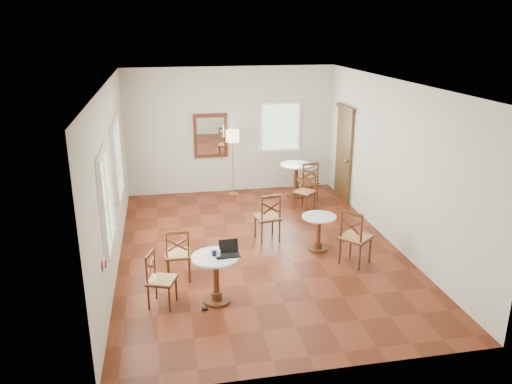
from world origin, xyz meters
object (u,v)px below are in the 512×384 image
cafe_table_back (296,176)px  laptop (229,251)px  chair_back_a (308,181)px  chair_near_b (160,280)px  water_glass (219,253)px  cafe_table_mid (319,229)px  power_adapter (205,309)px  cafe_table_near (216,274)px  floor_lamp (233,140)px  chair_near_a (178,254)px  chair_back_b (305,191)px  mouse (219,258)px  navy_mug (214,253)px  chair_mid_a (268,217)px  chair_mid_b (355,237)px

cafe_table_back → laptop: laptop is taller
chair_back_a → chair_near_b: bearing=47.5°
water_glass → cafe_table_mid: bearing=37.0°
cafe_table_back → power_adapter: cafe_table_back is taller
cafe_table_near → floor_lamp: bearing=78.8°
chair_back_a → floor_lamp: (-1.66, 0.69, 0.88)m
power_adapter → chair_near_b: bearing=156.5°
floor_lamp → chair_near_a: bearing=-110.1°
laptop → chair_back_a: bearing=57.3°
cafe_table_mid → chair_back_b: size_ratio=0.75×
laptop → mouse: bearing=-142.8°
navy_mug → chair_near_a: bearing=122.5°
chair_mid_a → mouse: size_ratio=9.33×
cafe_table_back → floor_lamp: bearing=165.1°
chair_near_a → water_glass: bearing=126.2°
cafe_table_mid → mouse: mouse is taller
chair_back_b → power_adapter: bearing=-75.2°
cafe_table_mid → power_adapter: bearing=-143.1°
chair_back_a → floor_lamp: floor_lamp is taller
laptop → power_adapter: (-0.40, -0.23, -0.78)m
cafe_table_mid → water_glass: 2.52m
floor_lamp → navy_mug: 4.96m
chair_near_b → mouse: (0.84, -0.17, 0.35)m
chair_near_a → cafe_table_back: bearing=-126.3°
cafe_table_back → chair_back_a: 0.37m
cafe_table_near → chair_mid_b: chair_mid_b is taller
cafe_table_near → water_glass: bearing=-34.3°
navy_mug → power_adapter: 0.82m
chair_mid_b → chair_back_b: size_ratio=1.15×
mouse → power_adapter: 0.79m
cafe_table_mid → cafe_table_back: bearing=82.7°
chair_near_a → chair_mid_a: chair_mid_a is taller
chair_mid_b → chair_back_b: 2.73m
cafe_table_back → cafe_table_near: bearing=-118.4°
chair_back_a → laptop: size_ratio=3.18×
laptop → chair_back_b: bearing=55.9°
chair_back_b → power_adapter: 4.55m
cafe_table_mid → chair_near_a: 2.63m
laptop → navy_mug: (-0.22, -0.01, -0.01)m
mouse → navy_mug: 0.15m
chair_mid_b → chair_back_a: chair_mid_b is taller
chair_near_a → chair_mid_b: bearing=-177.8°
cafe_table_back → navy_mug: navy_mug is taller
floor_lamp → chair_back_a: bearing=-22.6°
power_adapter → chair_back_a: bearing=57.1°
cafe_table_mid → navy_mug: navy_mug is taller
chair_back_b → water_glass: (-2.33, -3.56, 0.37)m
cafe_table_mid → floor_lamp: (-1.07, 3.38, 0.93)m
chair_near_b → chair_back_b: 4.70m
floor_lamp → navy_mug: bearing=-101.4°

